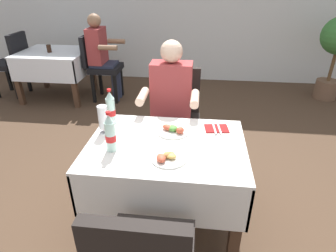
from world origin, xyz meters
TOP-DOWN VIEW (x-y plane):
  - ground_plane at (0.00, 0.00)m, footprint 11.00×11.00m
  - main_dining_table at (-0.04, -0.09)m, footprint 1.07×0.79m
  - chair_far_diner_seat at (-0.04, 0.70)m, footprint 0.44×0.50m
  - seated_diner_far at (-0.09, 0.59)m, footprint 0.50×0.46m
  - plate_near_camera at (-0.01, -0.28)m, footprint 0.22×0.22m
  - plate_far_diner at (-0.01, 0.06)m, footprint 0.23×0.23m
  - beer_glass_left at (-0.51, 0.01)m, footprint 0.07×0.07m
  - cola_bottle_primary at (-0.39, -0.21)m, footprint 0.07×0.07m
  - cola_bottle_secondary at (-0.49, 0.15)m, footprint 0.07×0.07m
  - napkin_cutlery_set at (0.30, 0.15)m, footprint 0.18×0.19m
  - background_dining_table at (-2.04, 2.31)m, footprint 0.98×0.87m
  - background_chair_left at (-2.74, 2.31)m, footprint 0.50×0.44m
  - background_chair_right at (-1.34, 2.31)m, footprint 0.50×0.44m
  - background_patron at (-1.29, 2.31)m, footprint 0.46×0.50m
  - background_table_tumbler at (-2.06, 2.24)m, footprint 0.06×0.06m

SIDE VIEW (x-z plane):
  - ground_plane at x=0.00m, z-range 0.00..0.00m
  - main_dining_table at x=-0.04m, z-range 0.19..0.91m
  - background_dining_table at x=-2.04m, z-range 0.19..0.91m
  - chair_far_diner_seat at x=-0.04m, z-range 0.07..1.04m
  - background_chair_left at x=-2.74m, z-range 0.07..1.04m
  - background_chair_right at x=-1.34m, z-range 0.07..1.04m
  - seated_diner_far at x=-0.09m, z-range 0.08..1.34m
  - background_patron at x=-1.29m, z-range 0.08..1.34m
  - napkin_cutlery_set at x=0.30m, z-range 0.72..0.73m
  - plate_near_camera at x=-0.01m, z-range 0.71..0.76m
  - plate_far_diner at x=-0.01m, z-range 0.71..0.77m
  - background_table_tumbler at x=-2.06m, z-range 0.72..0.83m
  - beer_glass_left at x=-0.51m, z-range 0.73..0.93m
  - cola_bottle_primary at x=-0.39m, z-range 0.70..0.98m
  - cola_bottle_secondary at x=-0.49m, z-range 0.70..0.98m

